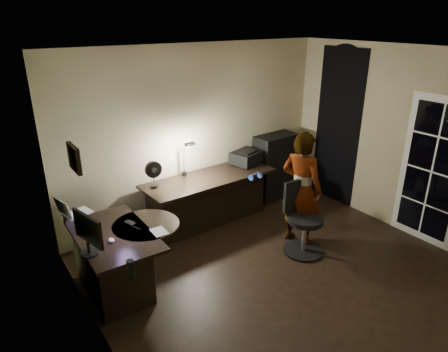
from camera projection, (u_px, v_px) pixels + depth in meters
floor at (280, 271)px, 5.15m from camera, size 4.50×4.00×0.01m
ceiling at (293, 52)px, 4.13m from camera, size 4.50×4.00×0.01m
wall_back at (197, 134)px, 6.17m from camera, size 4.50×0.01×2.70m
wall_left at (93, 228)px, 3.46m from camera, size 0.01×4.00×2.70m
wall_right at (400, 141)px, 5.82m from camera, size 0.01×4.00×2.70m
green_wall_overlay at (94, 227)px, 3.46m from camera, size 0.00×4.00×2.70m
arched_doorway at (338, 128)px, 6.71m from camera, size 0.01×0.90×2.60m
french_door at (432, 172)px, 5.51m from camera, size 0.02×0.92×2.10m
framed_picture at (74, 158)px, 3.63m from camera, size 0.04×0.30×0.25m
desk_left at (117, 262)px, 4.68m from camera, size 0.81×1.30×0.75m
desk_right at (210, 200)px, 6.19m from camera, size 2.11×0.82×0.78m
cabinet at (275, 166)px, 7.05m from camera, size 0.79×0.44×1.15m
laptop_stand at (75, 219)px, 4.77m from camera, size 0.26×0.22×0.11m
laptop at (77, 205)px, 4.72m from camera, size 0.39×0.38×0.22m
monitor at (87, 240)px, 4.11m from camera, size 0.21×0.50×0.33m
mouse at (111, 240)px, 4.38m from camera, size 0.09×0.11×0.04m
phone at (130, 223)px, 4.78m from camera, size 0.11×0.16×0.01m
pen at (136, 228)px, 4.67m from camera, size 0.07×0.13×0.01m
speaker at (131, 270)px, 3.74m from camera, size 0.10×0.10×0.20m
notepad at (159, 232)px, 4.58m from camera, size 0.16×0.22×0.01m
desk_fan at (153, 174)px, 5.62m from camera, size 0.25×0.15×0.37m
headphones at (256, 176)px, 5.91m from camera, size 0.23×0.14×0.10m
printer at (246, 157)px, 6.54m from camera, size 0.57×0.50×0.21m
desk_lamp at (184, 157)px, 5.95m from camera, size 0.16×0.28×0.59m
office_chair at (306, 220)px, 5.37m from camera, size 0.57×0.57×1.00m
person at (301, 189)px, 5.52m from camera, size 0.55×0.68×1.65m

